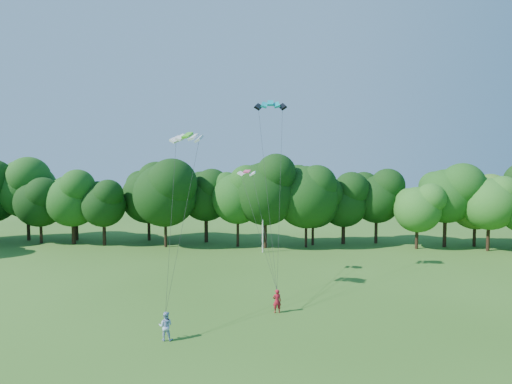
{
  "coord_description": "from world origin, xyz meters",
  "views": [
    {
      "loc": [
        4.15,
        -20.52,
        11.18
      ],
      "look_at": [
        1.69,
        13.0,
        9.1
      ],
      "focal_mm": 28.0,
      "sensor_mm": 36.0,
      "label": 1
    }
  ],
  "objects": [
    {
      "name": "kite_pink",
      "position": [
        0.33,
        18.95,
        10.78
      ],
      "size": [
        1.87,
        1.11,
        0.32
      ],
      "rotation": [
        0.0,
        0.0,
        -0.15
      ],
      "color": "#F4447D",
      "rests_on": "ground"
    },
    {
      "name": "kite_teal",
      "position": [
        2.68,
        18.71,
        17.42
      ],
      "size": [
        2.98,
        1.4,
        0.74
      ],
      "rotation": [
        0.0,
        0.0,
        0.04
      ],
      "color": "#0599A4",
      "rests_on": "ground"
    },
    {
      "name": "tree_back_west",
      "position": [
        -27.78,
        38.09,
        6.77
      ],
      "size": [
        7.46,
        7.46,
        10.85
      ],
      "color": "#3A2817",
      "rests_on": "ground"
    },
    {
      "name": "tree_back_east",
      "position": [
        30.92,
        37.58,
        6.91
      ],
      "size": [
        7.61,
        7.61,
        11.07
      ],
      "color": "#361D15",
      "rests_on": "ground"
    },
    {
      "name": "kite_flyer_left",
      "position": [
        3.55,
        9.6,
        0.91
      ],
      "size": [
        0.73,
        0.55,
        1.82
      ],
      "primitive_type": "imported",
      "rotation": [
        0.0,
        0.0,
        3.33
      ],
      "color": "maroon",
      "rests_on": "ground"
    },
    {
      "name": "kite_green",
      "position": [
        -3.96,
        12.21,
        13.84
      ],
      "size": [
        2.87,
        1.8,
        0.61
      ],
      "rotation": [
        0.0,
        0.0,
        -0.25
      ],
      "color": "#42C41D",
      "rests_on": "ground"
    },
    {
      "name": "kite_flyer_right",
      "position": [
        -3.53,
        4.16,
        0.94
      ],
      "size": [
        0.95,
        0.76,
        1.88
      ],
      "primitive_type": "imported",
      "rotation": [
        0.0,
        0.0,
        3.2
      ],
      "color": "#A4BAE4",
      "rests_on": "ground"
    },
    {
      "name": "tree_back_center",
      "position": [
        7.08,
        35.21,
        8.7
      ],
      "size": [
        9.58,
        9.58,
        13.93
      ],
      "color": "black",
      "rests_on": "ground"
    },
    {
      "name": "ground",
      "position": [
        0.0,
        0.0,
        0.0
      ],
      "size": [
        160.0,
        160.0,
        0.0
      ],
      "primitive_type": "plane",
      "color": "#2E5918",
      "rests_on": "ground"
    },
    {
      "name": "utility_pole",
      "position": [
        1.22,
        31.39,
        3.9
      ],
      "size": [
        1.47,
        0.49,
        7.54
      ],
      "rotation": [
        0.0,
        0.0,
        -0.28
      ],
      "color": "beige",
      "rests_on": "ground"
    }
  ]
}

